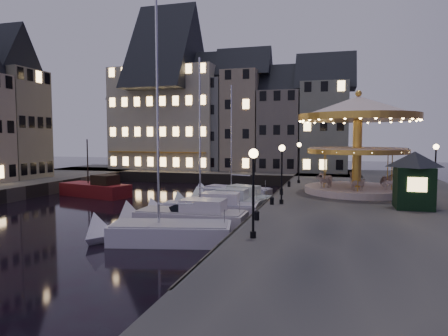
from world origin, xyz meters
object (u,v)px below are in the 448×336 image
(streetlamp_d, at_px, (436,162))
(motorboat_a, at_px, (161,234))
(motorboat_c, at_px, (204,209))
(carousel, at_px, (358,126))
(red_fishing_boat, at_px, (96,190))
(motorboat_d, at_px, (219,205))
(motorboat_f, at_px, (232,193))
(bollard_d, at_px, (289,184))
(motorboat_b, at_px, (185,218))
(streetlamp_a, at_px, (253,180))
(bollard_c, at_px, (281,191))
(ticket_kiosk, at_px, (414,170))
(streetlamp_b, at_px, (282,166))
(bollard_b, at_px, (272,200))
(motorboat_e, at_px, (232,200))
(streetlamp_c, at_px, (299,157))
(bollard_a, at_px, (257,215))

(streetlamp_d, distance_m, motorboat_a, 22.75)
(motorboat_c, xyz_separation_m, carousel, (11.05, 7.60, 6.29))
(streetlamp_d, bearing_deg, red_fishing_boat, 179.68)
(streetlamp_d, xyz_separation_m, red_fishing_boat, (-31.05, 0.17, -3.31))
(motorboat_d, height_order, motorboat_f, motorboat_f)
(bollard_d, xyz_separation_m, motorboat_b, (-5.34, -13.50, -0.96))
(streetlamp_d, relative_size, motorboat_c, 0.39)
(streetlamp_a, distance_m, streetlamp_d, 20.41)
(motorboat_c, relative_size, motorboat_d, 1.52)
(bollard_c, bearing_deg, streetlamp_d, 11.86)
(streetlamp_a, xyz_separation_m, motorboat_a, (-5.85, 2.45, -3.48))
(bollard_c, height_order, ticket_kiosk, ticket_kiosk)
(streetlamp_b, xyz_separation_m, motorboat_f, (-6.18, 9.84, -3.49))
(motorboat_d, bearing_deg, bollard_b, -30.29)
(motorboat_e, xyz_separation_m, ticket_kiosk, (13.55, -4.44, 3.21))
(streetlamp_d, relative_size, bollard_c, 7.32)
(streetlamp_d, relative_size, carousel, 0.42)
(bollard_b, distance_m, bollard_c, 5.00)
(streetlamp_c, bearing_deg, bollard_a, -91.76)
(streetlamp_a, distance_m, motorboat_c, 11.68)
(bollard_c, xyz_separation_m, motorboat_e, (-4.31, 0.43, -0.96))
(bollard_d, xyz_separation_m, motorboat_f, (-5.58, -0.16, -1.07))
(bollard_a, height_order, bollard_d, same)
(motorboat_c, distance_m, motorboat_e, 5.33)
(streetlamp_b, bearing_deg, carousel, 53.47)
(red_fishing_boat, bearing_deg, streetlamp_b, -19.96)
(bollard_a, bearing_deg, bollard_d, 90.00)
(motorboat_a, bearing_deg, motorboat_f, 91.08)
(motorboat_d, bearing_deg, ticket_kiosk, -7.14)
(motorboat_b, relative_size, motorboat_f, 0.82)
(streetlamp_b, xyz_separation_m, bollard_c, (-0.60, 4.50, -2.41))
(motorboat_e, height_order, motorboat_f, motorboat_f)
(motorboat_d, xyz_separation_m, carousel, (10.66, 5.02, 6.33))
(bollard_c, bearing_deg, streetlamp_b, -82.41)
(motorboat_e, bearing_deg, streetlamp_b, -45.10)
(bollard_d, relative_size, motorboat_b, 0.07)
(motorboat_b, height_order, ticket_kiosk, ticket_kiosk)
(streetlamp_c, distance_m, carousel, 8.75)
(streetlamp_b, relative_size, bollard_d, 7.32)
(streetlamp_a, bearing_deg, motorboat_f, 107.29)
(bollard_c, distance_m, motorboat_b, 9.66)
(bollard_b, xyz_separation_m, motorboat_b, (-5.34, -3.00, -0.96))
(motorboat_e, distance_m, ticket_kiosk, 14.62)
(streetlamp_b, xyz_separation_m, motorboat_b, (-5.94, -3.50, -3.37))
(motorboat_c, distance_m, motorboat_f, 10.20)
(ticket_kiosk, bearing_deg, red_fishing_boat, 166.76)
(streetlamp_c, xyz_separation_m, motorboat_e, (-4.91, -8.57, -3.38))
(motorboat_d, bearing_deg, streetlamp_d, 16.02)
(bollard_d, bearing_deg, motorboat_b, -111.59)
(motorboat_e, xyz_separation_m, motorboat_f, (-1.26, 4.91, -0.11))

